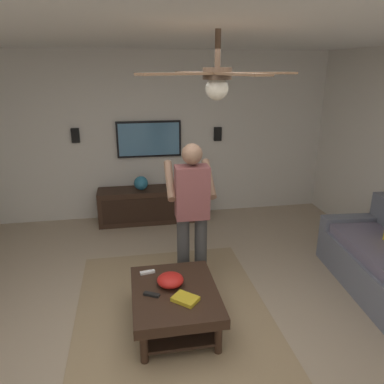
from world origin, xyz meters
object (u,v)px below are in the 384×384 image
coffee_table (175,300)px  wall_speaker_right (75,135)px  ceiling_fan (218,78)px  book (185,299)px  bowl (170,280)px  wall_speaker_left (218,134)px  person_standing (192,207)px  remote_black (152,294)px  media_console (152,205)px  remote_white (148,272)px  vase_round (141,183)px  tv (149,139)px

coffee_table → wall_speaker_right: bearing=21.5°
ceiling_fan → coffee_table: bearing=33.8°
book → ceiling_fan: bearing=-7.0°
bowl → wall_speaker_left: bearing=-22.1°
coffee_table → ceiling_fan: bearing=-146.2°
wall_speaker_right → person_standing: bearing=-146.3°
remote_black → wall_speaker_right: (2.93, 0.92, 0.98)m
media_console → book: bearing=1.8°
remote_white → remote_black: bearing=83.9°
remote_white → wall_speaker_right: bearing=-78.4°
media_console → ceiling_fan: bearing=5.4°
media_console → ceiling_fan: size_ratio=1.42×
wall_speaker_right → wall_speaker_left: bearing=-90.0°
book → bowl: bearing=152.8°
person_standing → remote_white: 0.84m
book → wall_speaker_left: bearing=113.4°
vase_round → ceiling_fan: ceiling_fan is taller
ceiling_fan → media_console: bearing=5.4°
person_standing → wall_speaker_left: size_ratio=7.45×
wall_speaker_right → ceiling_fan: ceiling_fan is taller
person_standing → remote_white: (-0.40, 0.53, -0.52)m
media_console → wall_speaker_left: bearing=102.7°
remote_white → book: bearing=112.3°
person_standing → wall_speaker_left: (2.14, -0.81, 0.41)m
media_console → person_standing: 2.02m
media_console → remote_black: 2.69m
wall_speaker_left → wall_speaker_right: size_ratio=1.00×
coffee_table → vase_round: 2.64m
bowl → ceiling_fan: 1.94m
vase_round → wall_speaker_left: bearing=-77.9°
person_standing → wall_speaker_left: person_standing is taller
ceiling_fan → bowl: bearing=31.1°
media_console → wall_speaker_left: wall_speaker_left is taller
remote_black → person_standing: bearing=-94.2°
tv → remote_black: bearing=-4.0°
wall_speaker_right → ceiling_fan: (-3.29, -1.41, 0.92)m
remote_black → wall_speaker_right: size_ratio=0.68×
remote_black → wall_speaker_right: bearing=-43.8°
book → vase_round: 2.81m
person_standing → ceiling_fan: size_ratio=1.37×
coffee_table → person_standing: bearing=-21.5°
tv → wall_speaker_left: (0.01, -1.12, 0.04)m
remote_white → wall_speaker_right: 2.87m
media_console → remote_white: size_ratio=11.33×
tv → book: (-3.05, -0.09, -0.88)m
media_console → wall_speaker_right: 1.60m
bowl → book: bearing=-159.2°
person_standing → media_console: bearing=10.3°
wall_speaker_left → ceiling_fan: (-3.29, 0.84, 0.97)m
coffee_table → ceiling_fan: size_ratio=0.84×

